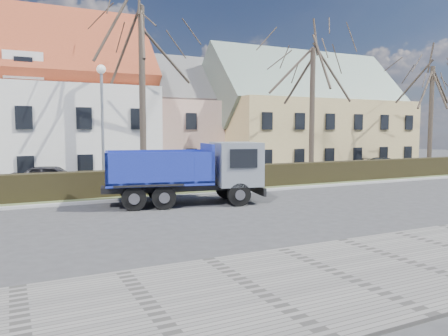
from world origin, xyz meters
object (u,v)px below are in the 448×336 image
cart_frame (136,192)px  parked_car_a (52,178)px  dump_truck (179,173)px  parked_car_b (384,164)px  streetlight (103,130)px

cart_frame → parked_car_a: size_ratio=0.18×
dump_truck → parked_car_a: bearing=134.9°
parked_car_b → streetlight: bearing=90.1°
dump_truck → streetlight: size_ratio=1.07×
streetlight → parked_car_b: size_ratio=1.69×
streetlight → dump_truck: bearing=-60.4°
dump_truck → parked_car_b: dump_truck is taller
streetlight → parked_car_a: bearing=127.6°
dump_truck → parked_car_b: 22.44m
cart_frame → parked_car_b: (22.43, 5.62, 0.23)m
parked_car_a → parked_car_b: size_ratio=1.08×
streetlight → parked_car_b: (23.53, 3.42, -2.82)m
dump_truck → streetlight: (-2.53, 4.46, 1.94)m
dump_truck → parked_car_b: bearing=32.5°
dump_truck → streetlight: streetlight is taller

